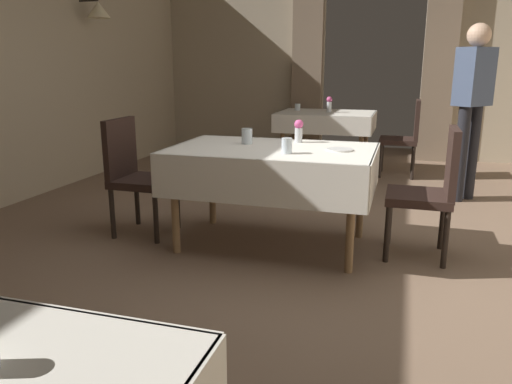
% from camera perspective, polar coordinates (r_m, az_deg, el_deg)
% --- Properties ---
extents(ground, '(10.08, 10.08, 0.00)m').
position_cam_1_polar(ground, '(3.70, 7.37, -7.01)').
color(ground, '#7A604C').
extents(wall_back, '(6.40, 0.27, 3.00)m').
position_cam_1_polar(wall_back, '(7.60, 13.22, 15.42)').
color(wall_back, tan).
rests_on(wall_back, ground).
extents(dining_table_mid, '(1.49, 0.96, 0.75)m').
position_cam_1_polar(dining_table_mid, '(3.68, 1.87, 3.58)').
color(dining_table_mid, olive).
rests_on(dining_table_mid, ground).
extents(dining_table_far, '(1.20, 0.93, 0.75)m').
position_cam_1_polar(dining_table_far, '(6.46, 8.04, 8.22)').
color(dining_table_far, olive).
rests_on(dining_table_far, ground).
extents(chair_mid_left, '(0.44, 0.44, 0.93)m').
position_cam_1_polar(chair_mid_left, '(4.10, -13.75, 2.36)').
color(chair_mid_left, black).
rests_on(chair_mid_left, ground).
extents(chair_mid_right, '(0.44, 0.44, 0.93)m').
position_cam_1_polar(chair_mid_right, '(3.67, 19.49, 0.55)').
color(chair_mid_right, black).
rests_on(chair_mid_right, ground).
extents(chair_far_right, '(0.44, 0.44, 0.93)m').
position_cam_1_polar(chair_far_right, '(6.33, 16.79, 6.34)').
color(chair_far_right, black).
rests_on(chair_far_right, ground).
extents(flower_vase_mid, '(0.07, 0.07, 0.18)m').
position_cam_1_polar(flower_vase_mid, '(3.92, 4.92, 7.08)').
color(flower_vase_mid, silver).
rests_on(flower_vase_mid, dining_table_mid).
extents(glass_mid_b, '(0.07, 0.07, 0.11)m').
position_cam_1_polar(glass_mid_b, '(3.42, 3.55, 5.31)').
color(glass_mid_b, silver).
rests_on(glass_mid_b, dining_table_mid).
extents(glass_mid_c, '(0.08, 0.08, 0.12)m').
position_cam_1_polar(glass_mid_c, '(3.84, -1.04, 6.42)').
color(glass_mid_c, silver).
rests_on(glass_mid_c, dining_table_mid).
extents(plate_mid_d, '(0.19, 0.19, 0.01)m').
position_cam_1_polar(plate_mid_d, '(3.59, 9.58, 4.82)').
color(plate_mid_d, white).
rests_on(plate_mid_d, dining_table_mid).
extents(flower_vase_far, '(0.07, 0.07, 0.20)m').
position_cam_1_polar(flower_vase_far, '(6.43, 8.39, 9.97)').
color(flower_vase_far, silver).
rests_on(flower_vase_far, dining_table_far).
extents(glass_far_b, '(0.07, 0.07, 0.09)m').
position_cam_1_polar(glass_far_b, '(6.65, 4.78, 9.68)').
color(glass_far_b, silver).
rests_on(glass_far_b, dining_table_far).
extents(person_waiter_by_doorway, '(0.40, 0.42, 1.72)m').
position_cam_1_polar(person_waiter_by_doorway, '(5.35, 23.55, 9.85)').
color(person_waiter_by_doorway, black).
rests_on(person_waiter_by_doorway, ground).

